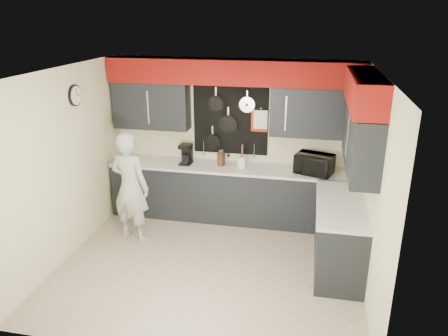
% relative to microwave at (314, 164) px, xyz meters
% --- Properties ---
extents(ground, '(4.00, 4.00, 0.00)m').
position_rel_microwave_xyz_m(ground, '(-1.32, -1.39, -1.07)').
color(ground, tan).
rests_on(ground, ground).
extents(back_wall_assembly, '(4.00, 0.36, 2.60)m').
position_rel_microwave_xyz_m(back_wall_assembly, '(-1.31, 0.21, 0.94)').
color(back_wall_assembly, '#EFE8B9').
rests_on(back_wall_assembly, ground).
extents(right_wall_assembly, '(0.36, 3.50, 2.60)m').
position_rel_microwave_xyz_m(right_wall_assembly, '(0.53, -1.12, 0.87)').
color(right_wall_assembly, '#EFE8B9').
rests_on(right_wall_assembly, ground).
extents(left_wall_assembly, '(0.05, 3.50, 2.60)m').
position_rel_microwave_xyz_m(left_wall_assembly, '(-3.31, -1.37, 0.26)').
color(left_wall_assembly, '#EFE8B9').
rests_on(left_wall_assembly, ground).
extents(base_cabinets, '(3.95, 2.20, 0.92)m').
position_rel_microwave_xyz_m(base_cabinets, '(-0.83, -0.26, -0.61)').
color(base_cabinets, black).
rests_on(base_cabinets, ground).
extents(microwave, '(0.64, 0.53, 0.31)m').
position_rel_microwave_xyz_m(microwave, '(0.00, 0.00, 0.00)').
color(microwave, black).
rests_on(microwave, base_cabinets).
extents(knife_block, '(0.12, 0.12, 0.21)m').
position_rel_microwave_xyz_m(knife_block, '(-1.47, 0.07, -0.05)').
color(knife_block, '#3B2512').
rests_on(knife_block, base_cabinets).
extents(utensil_crock, '(0.14, 0.14, 0.17)m').
position_rel_microwave_xyz_m(utensil_crock, '(-1.13, 0.04, -0.07)').
color(utensil_crock, white).
rests_on(utensil_crock, base_cabinets).
extents(coffee_maker, '(0.19, 0.23, 0.34)m').
position_rel_microwave_xyz_m(coffee_maker, '(-2.05, 0.06, 0.02)').
color(coffee_maker, black).
rests_on(coffee_maker, base_cabinets).
extents(person, '(0.69, 0.54, 1.68)m').
position_rel_microwave_xyz_m(person, '(-2.63, -0.90, -0.23)').
color(person, '#B7B7B5').
rests_on(person, ground).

